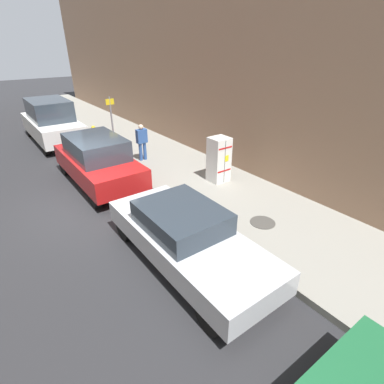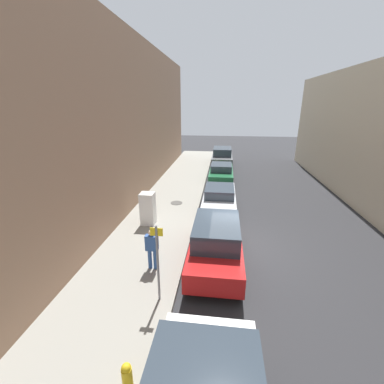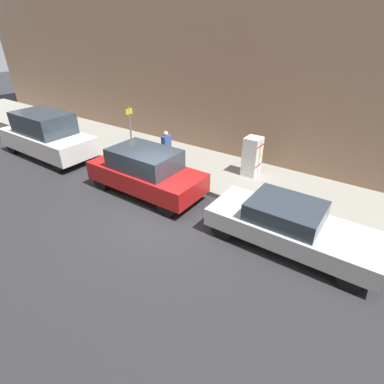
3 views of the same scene
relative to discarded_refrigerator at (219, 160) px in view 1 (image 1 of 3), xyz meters
name	(u,v)px [view 1 (image 1 of 3)]	position (x,y,z in m)	size (l,w,h in m)	color
ground_plane	(88,205)	(4.38, -1.34, -0.98)	(80.00, 80.00, 0.00)	#28282B
sidewalk_slab	(187,173)	(0.42, -1.34, -0.89)	(3.64, 44.00, 0.18)	gray
building_facade_near	(249,40)	(-2.46, -1.34, 3.77)	(2.12, 39.60, 9.49)	#937056
discarded_refrigerator	(219,160)	(0.00, 0.00, 0.00)	(0.66, 0.63, 1.60)	white
manhole_cover	(263,222)	(0.86, 2.91, -0.79)	(0.70, 0.70, 0.02)	#47443F
street_sign_post	(112,123)	(1.79, -4.98, 0.59)	(0.36, 0.07, 2.47)	slate
fire_hydrant	(94,132)	(1.78, -7.62, -0.43)	(0.22, 0.22, 0.71)	gold
pedestrian_walking_far	(142,140)	(1.18, -3.50, 0.06)	(0.44, 0.22, 1.52)	#2D5193
parked_van_white	(52,122)	(3.40, -9.02, 0.08)	(1.99, 5.03, 2.14)	silver
parked_suv_red	(98,160)	(3.40, -2.69, -0.07)	(1.86, 4.48, 1.75)	red
parked_sedan_silver	(186,236)	(3.40, 2.78, -0.26)	(1.80, 4.71, 1.38)	silver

